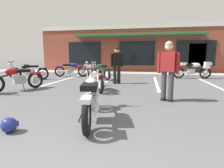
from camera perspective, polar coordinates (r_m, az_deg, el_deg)
ground_plane at (r=4.91m, az=1.79°, el=-6.16°), size 80.00×80.00×0.00m
sidewalk_kerb at (r=12.48m, az=7.50°, el=3.30°), size 22.00×1.80×0.14m
brick_storefront_building at (r=16.22m, az=8.49°, el=10.50°), size 14.83×6.73×3.49m
painted_stall_lines at (r=8.92m, az=6.04°, el=0.66°), size 7.38×4.80×0.01m
motorcycle_foreground_classic at (r=3.63m, az=-6.63°, el=-4.11°), size 0.84×2.09×0.98m
motorcycle_red_sportbike at (r=7.46m, az=-28.13°, el=1.60°), size 1.24×1.93×0.98m
motorcycle_black_cruiser at (r=9.97m, az=-3.60°, el=4.22°), size 1.57×1.72×0.98m
motorcycle_blue_standard at (r=10.64m, az=-24.91°, el=3.71°), size 2.07×0.89×0.98m
motorcycle_green_cafe_racer at (r=11.17m, az=24.61°, el=4.27°), size 2.11×0.66×0.98m
motorcycle_orange_scrambler at (r=6.82m, az=-5.63°, el=2.03°), size 1.35×1.86×0.98m
motorcycle_cream_vintage at (r=11.41m, az=-12.66°, el=4.62°), size 2.09×0.80×0.98m
person_in_black_shirt at (r=5.26m, az=17.32°, el=4.97°), size 0.60×0.37×1.68m
person_in_shorts_foreground at (r=8.27m, az=1.56°, el=6.66°), size 0.57×0.40×1.68m
helmet_on_pavement at (r=3.54m, az=-29.77°, el=-11.20°), size 0.26×0.26×0.26m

